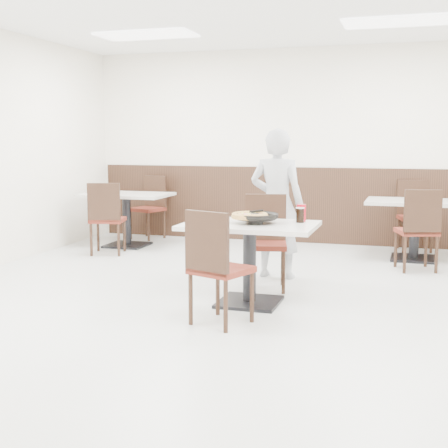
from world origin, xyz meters
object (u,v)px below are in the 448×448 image
(pizza_pan, at_px, (256,219))
(bg_chair_right_near, at_px, (417,230))
(side_plate, at_px, (199,222))
(diner_person, at_px, (277,204))
(main_table, at_px, (249,264))
(pizza, at_px, (250,217))
(bg_table_left, at_px, (127,220))
(chair_far, at_px, (265,243))
(chair_near, at_px, (221,267))
(bg_chair_left_near, at_px, (108,218))
(bg_chair_left_far, at_px, (147,208))
(bg_table_right, at_px, (414,230))
(bg_chair_right_far, at_px, (415,216))
(cola_glass, at_px, (300,215))
(red_cup, at_px, (301,213))

(pizza_pan, relative_size, bg_chair_right_near, 0.37)
(side_plate, xyz_separation_m, diner_person, (0.44, 1.30, 0.05))
(main_table, bearing_deg, side_plate, -163.21)
(pizza, relative_size, bg_chair_right_near, 0.36)
(main_table, bearing_deg, bg_table_left, 134.42)
(chair_far, bearing_deg, chair_near, 73.55)
(chair_far, relative_size, bg_chair_left_near, 1.00)
(bg_chair_left_far, bearing_deg, chair_near, 139.09)
(main_table, xyz_separation_m, bg_table_right, (1.44, 2.66, 0.00))
(chair_near, bearing_deg, main_table, 105.11)
(pizza_pan, height_order, bg_chair_right_far, bg_chair_right_far)
(chair_near, xyz_separation_m, pizza_pan, (0.11, 0.70, 0.32))
(cola_glass, height_order, diner_person, diner_person)
(side_plate, distance_m, bg_table_left, 3.33)
(red_cup, xyz_separation_m, bg_table_left, (-2.87, 2.22, -0.45))
(red_cup, distance_m, bg_chair_left_near, 3.30)
(bg_chair_left_near, bearing_deg, chair_near, -61.45)
(pizza, bearing_deg, bg_table_right, 61.50)
(bg_chair_right_near, bearing_deg, bg_chair_left_near, 163.92)
(bg_chair_right_far, bearing_deg, red_cup, 57.75)
(bg_table_left, relative_size, bg_table_right, 1.00)
(pizza_pan, height_order, red_cup, red_cup)
(bg_table_left, relative_size, bg_chair_right_near, 1.26)
(pizza, bearing_deg, red_cup, 33.20)
(cola_glass, xyz_separation_m, bg_chair_left_far, (-2.87, 3.01, -0.34))
(chair_far, bearing_deg, pizza, 75.89)
(pizza_pan, xyz_separation_m, bg_chair_left_far, (-2.49, 3.17, -0.32))
(pizza, height_order, diner_person, diner_person)
(chair_far, bearing_deg, bg_chair_left_near, -41.27)
(main_table, bearing_deg, pizza_pan, 30.85)
(bg_table_right, distance_m, bg_chair_right_near, 0.66)
(chair_near, height_order, pizza, chair_near)
(side_plate, height_order, bg_chair_right_far, bg_chair_right_far)
(bg_chair_right_near, bearing_deg, side_plate, -149.50)
(diner_person, height_order, bg_chair_left_far, diner_person)
(bg_chair_left_far, bearing_deg, chair_far, 150.71)
(bg_table_right, xyz_separation_m, bg_chair_right_far, (0.00, 0.65, 0.10))
(bg_chair_left_far, xyz_separation_m, bg_chair_right_far, (3.89, 0.11, 0.00))
(pizza, xyz_separation_m, bg_chair_left_far, (-2.44, 3.20, -0.34))
(chair_near, distance_m, bg_chair_right_near, 3.07)
(pizza_pan, xyz_separation_m, red_cup, (0.37, 0.25, 0.04))
(chair_near, bearing_deg, bg_table_left, 147.39)
(diner_person, distance_m, bg_chair_right_near, 1.72)
(chair_far, height_order, bg_chair_left_near, same)
(bg_chair_left_near, xyz_separation_m, bg_chair_right_near, (3.89, 0.11, 0.00))
(bg_chair_left_near, relative_size, bg_chair_right_far, 1.00)
(bg_chair_left_far, bearing_deg, cola_glass, 151.12)
(pizza_pan, xyz_separation_m, side_plate, (-0.49, -0.16, -0.03))
(pizza_pan, xyz_separation_m, pizza, (-0.05, -0.03, 0.02))
(bg_chair_left_near, bearing_deg, bg_table_right, -3.03)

